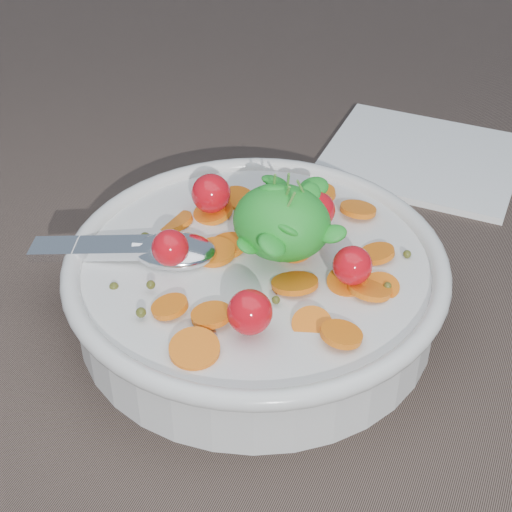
% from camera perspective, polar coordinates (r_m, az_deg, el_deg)
% --- Properties ---
extents(ground, '(6.00, 6.00, 0.00)m').
position_cam_1_polar(ground, '(0.59, -0.14, -3.25)').
color(ground, brown).
rests_on(ground, ground).
extents(bowl, '(0.29, 0.27, 0.11)m').
position_cam_1_polar(bowl, '(0.55, 0.03, -1.82)').
color(bowl, silver).
rests_on(bowl, ground).
extents(napkin, '(0.18, 0.15, 0.01)m').
position_cam_1_polar(napkin, '(0.76, 11.96, 6.99)').
color(napkin, white).
rests_on(napkin, ground).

